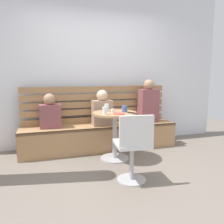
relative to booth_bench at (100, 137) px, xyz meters
name	(u,v)px	position (x,y,z in m)	size (l,w,h in m)	color
ground	(124,178)	(0.00, -1.20, -0.22)	(8.00, 8.00, 0.00)	#70665B
back_wall	(94,67)	(0.00, 0.44, 1.23)	(5.20, 0.10, 2.90)	silver
booth_bench	(100,137)	(0.00, 0.00, 0.00)	(2.70, 0.52, 0.44)	#A87C51
booth_backrest	(97,104)	(0.00, 0.24, 0.56)	(2.65, 0.04, 0.66)	#9A7249
cafe_table	(115,127)	(0.09, -0.53, 0.30)	(0.68, 0.68, 0.74)	#ADADB2
white_chair	(134,146)	(0.07, -1.34, 0.24)	(0.44, 0.44, 0.85)	#ADADB2
person_adult	(148,103)	(0.93, 0.02, 0.57)	(0.34, 0.22, 0.79)	brown
person_child_left	(102,110)	(0.03, -0.03, 0.49)	(0.34, 0.22, 0.61)	#9E7F6B
person_child_middle	(50,113)	(-0.84, 0.04, 0.47)	(0.34, 0.22, 0.57)	brown
cup_water_clear	(105,111)	(-0.10, -0.65, 0.57)	(0.07, 0.07, 0.11)	white
cup_espresso_small	(113,111)	(0.06, -0.53, 0.55)	(0.06, 0.06, 0.06)	silver
cup_glass_tall	(106,108)	(0.00, -0.41, 0.58)	(0.07, 0.07, 0.12)	silver
cup_mug_blue	(125,109)	(0.25, -0.53, 0.57)	(0.08, 0.08, 0.10)	#3D5B9E
plate_small	(119,114)	(0.11, -0.69, 0.52)	(0.17, 0.17, 0.01)	#DB4C42
phone_on_table	(132,113)	(0.32, -0.67, 0.52)	(0.07, 0.14, 0.01)	black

